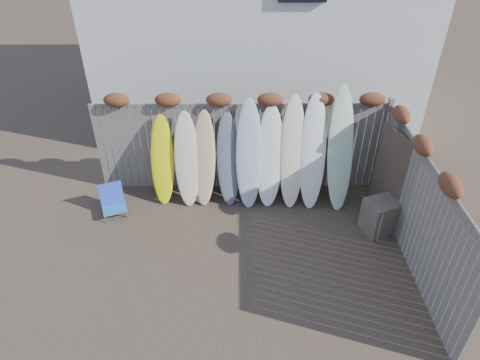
{
  "coord_description": "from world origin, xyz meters",
  "views": [
    {
      "loc": [
        -0.04,
        -5.35,
        5.63
      ],
      "look_at": [
        0.0,
        1.2,
        1.0
      ],
      "focal_mm": 32.0,
      "sensor_mm": 36.0,
      "label": 1
    }
  ],
  "objects_px": {
    "lattice_panel": "(395,181)",
    "beach_chair": "(113,200)",
    "surfboard_0": "(162,161)",
    "wooden_crate": "(380,216)"
  },
  "relations": [
    {
      "from": "beach_chair",
      "to": "wooden_crate",
      "type": "bearing_deg",
      "value": -6.33
    },
    {
      "from": "beach_chair",
      "to": "wooden_crate",
      "type": "distance_m",
      "value": 5.3
    },
    {
      "from": "wooden_crate",
      "to": "lattice_panel",
      "type": "bearing_deg",
      "value": 50.09
    },
    {
      "from": "lattice_panel",
      "to": "beach_chair",
      "type": "bearing_deg",
      "value": 158.77
    },
    {
      "from": "wooden_crate",
      "to": "surfboard_0",
      "type": "distance_m",
      "value": 4.45
    },
    {
      "from": "beach_chair",
      "to": "lattice_panel",
      "type": "relative_size",
      "value": 0.33
    },
    {
      "from": "lattice_panel",
      "to": "surfboard_0",
      "type": "bearing_deg",
      "value": 151.65
    },
    {
      "from": "wooden_crate",
      "to": "surfboard_0",
      "type": "xyz_separation_m",
      "value": [
        -4.27,
        1.1,
        0.57
      ]
    },
    {
      "from": "beach_chair",
      "to": "surfboard_0",
      "type": "distance_m",
      "value": 1.29
    },
    {
      "from": "surfboard_0",
      "to": "lattice_panel",
      "type": "bearing_deg",
      "value": -7.94
    }
  ]
}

